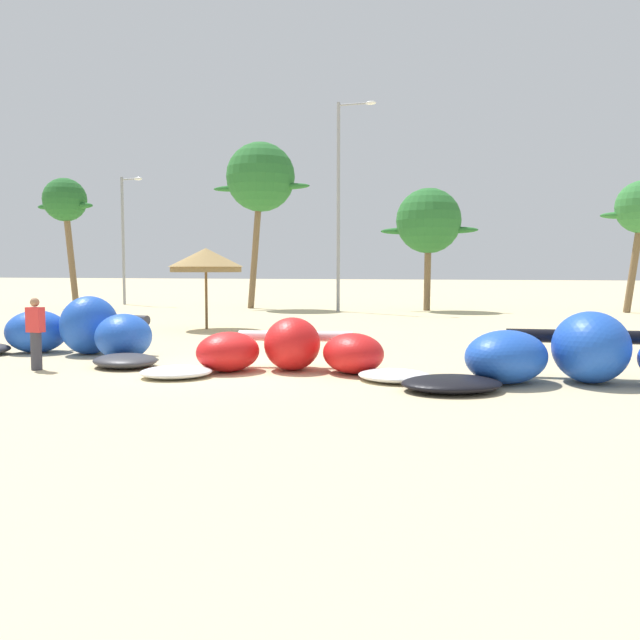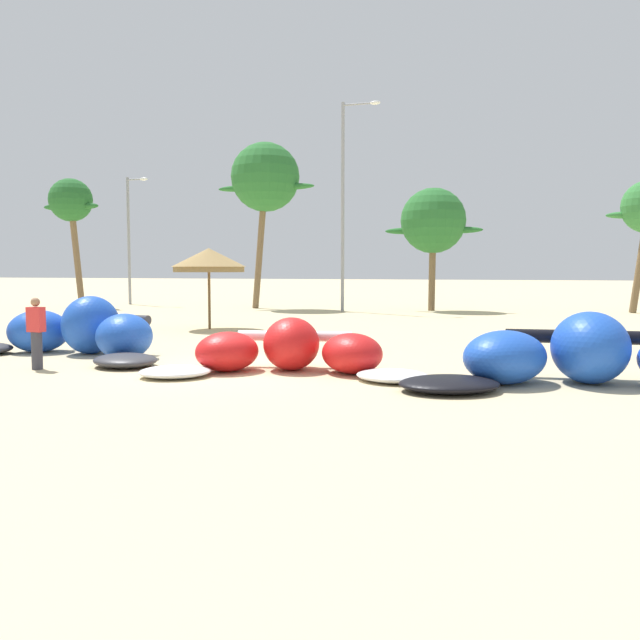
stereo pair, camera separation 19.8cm
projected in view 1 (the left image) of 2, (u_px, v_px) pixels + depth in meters
ground_plane at (237, 369)px, 14.93m from camera, size 260.00×260.00×0.00m
kite_left at (79, 333)px, 17.24m from camera, size 6.93×3.74×1.55m
kite_left_of_center at (290, 352)px, 14.47m from camera, size 6.24×3.48×1.18m
kite_center at (594, 358)px, 12.76m from camera, size 7.63×3.82×1.42m
beach_umbrella_near_van at (206, 260)px, 24.75m from camera, size 2.78×2.78×3.04m
person_near_kites at (36, 334)px, 14.79m from camera, size 0.36×0.24×1.62m
palm_leftmost at (65, 203)px, 38.41m from camera, size 3.75×2.50×7.53m
palm_left at (260, 178)px, 37.51m from camera, size 5.85×3.90×9.41m
palm_left_of_gap at (429, 222)px, 35.77m from camera, size 5.27×3.51×6.62m
lamppost_west at (125, 233)px, 42.01m from camera, size 1.55×0.24×8.06m
lamppost_west_center at (341, 197)px, 35.00m from camera, size 2.10×0.24×10.98m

